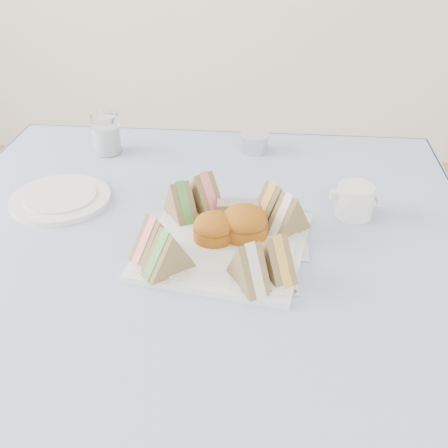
# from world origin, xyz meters

# --- Properties ---
(table) EXTENTS (0.90, 0.90, 0.74)m
(table) POSITION_xyz_m (0.00, 0.00, 0.37)
(table) COLOR brown
(table) RESTS_ON floor
(tablecloth) EXTENTS (1.02, 1.02, 0.01)m
(tablecloth) POSITION_xyz_m (0.00, 0.00, 0.74)
(tablecloth) COLOR #97ACC5
(tablecloth) RESTS_ON table
(serving_plate) EXTENTS (0.31, 0.31, 0.01)m
(serving_plate) POSITION_xyz_m (0.05, -0.02, 0.75)
(serving_plate) COLOR silver
(serving_plate) RESTS_ON tablecloth
(sandwich_fl_a) EXTENTS (0.09, 0.09, 0.08)m
(sandwich_fl_a) POSITION_xyz_m (-0.06, -0.07, 0.80)
(sandwich_fl_a) COLOR olive
(sandwich_fl_a) RESTS_ON serving_plate
(sandwich_fl_b) EXTENTS (0.09, 0.09, 0.08)m
(sandwich_fl_b) POSITION_xyz_m (-0.03, -0.11, 0.80)
(sandwich_fl_b) COLOR olive
(sandwich_fl_b) RESTS_ON serving_plate
(sandwich_fr_a) EXTENTS (0.08, 0.09, 0.07)m
(sandwich_fr_a) POSITION_xyz_m (0.14, -0.10, 0.79)
(sandwich_fr_a) COLOR olive
(sandwich_fr_a) RESTS_ON serving_plate
(sandwich_fr_b) EXTENTS (0.08, 0.09, 0.07)m
(sandwich_fr_b) POSITION_xyz_m (0.10, -0.13, 0.80)
(sandwich_fr_b) COLOR olive
(sandwich_fr_b) RESTS_ON serving_plate
(sandwich_bl_a) EXTENTS (0.08, 0.09, 0.07)m
(sandwich_bl_a) POSITION_xyz_m (-0.03, 0.06, 0.79)
(sandwich_bl_a) COLOR olive
(sandwich_bl_a) RESTS_ON serving_plate
(sandwich_bl_b) EXTENTS (0.09, 0.09, 0.08)m
(sandwich_bl_b) POSITION_xyz_m (0.01, 0.09, 0.80)
(sandwich_bl_b) COLOR olive
(sandwich_bl_b) RESTS_ON serving_plate
(sandwich_br_a) EXTENTS (0.09, 0.09, 0.07)m
(sandwich_br_a) POSITION_xyz_m (0.16, 0.03, 0.80)
(sandwich_br_a) COLOR olive
(sandwich_br_a) RESTS_ON serving_plate
(sandwich_br_b) EXTENTS (0.09, 0.09, 0.07)m
(sandwich_br_b) POSITION_xyz_m (0.13, 0.07, 0.80)
(sandwich_br_b) COLOR olive
(sandwich_br_b) RESTS_ON serving_plate
(scone_left) EXTENTS (0.08, 0.08, 0.05)m
(scone_left) POSITION_xyz_m (0.04, -0.01, 0.78)
(scone_left) COLOR #984211
(scone_left) RESTS_ON serving_plate
(scone_right) EXTENTS (0.09, 0.09, 0.05)m
(scone_right) POSITION_xyz_m (0.09, 0.00, 0.79)
(scone_right) COLOR #984211
(scone_right) RESTS_ON serving_plate
(pastry_slice) EXTENTS (0.08, 0.04, 0.04)m
(pastry_slice) POSITION_xyz_m (0.07, 0.06, 0.78)
(pastry_slice) COLOR #E6D67E
(pastry_slice) RESTS_ON serving_plate
(side_plate) EXTENTS (0.24, 0.24, 0.01)m
(side_plate) POSITION_xyz_m (-0.29, 0.12, 0.75)
(side_plate) COLOR silver
(side_plate) RESTS_ON tablecloth
(water_glass) EXTENTS (0.08, 0.08, 0.09)m
(water_glass) POSITION_xyz_m (-0.26, 0.35, 0.79)
(water_glass) COLOR white
(water_glass) RESTS_ON tablecloth
(tea_strainer) EXTENTS (0.08, 0.08, 0.04)m
(tea_strainer) POSITION_xyz_m (0.09, 0.39, 0.77)
(tea_strainer) COLOR silver
(tea_strainer) RESTS_ON tablecloth
(knife) EXTENTS (0.02, 0.18, 0.00)m
(knife) POSITION_xyz_m (0.19, 0.04, 0.75)
(knife) COLOR silver
(knife) RESTS_ON tablecloth
(fork) EXTENTS (0.03, 0.19, 0.00)m
(fork) POSITION_xyz_m (0.17, -0.05, 0.75)
(fork) COLOR silver
(fork) RESTS_ON tablecloth
(creamer_jug) EXTENTS (0.08, 0.08, 0.06)m
(creamer_jug) POSITION_xyz_m (0.29, 0.12, 0.78)
(creamer_jug) COLOR silver
(creamer_jug) RESTS_ON tablecloth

